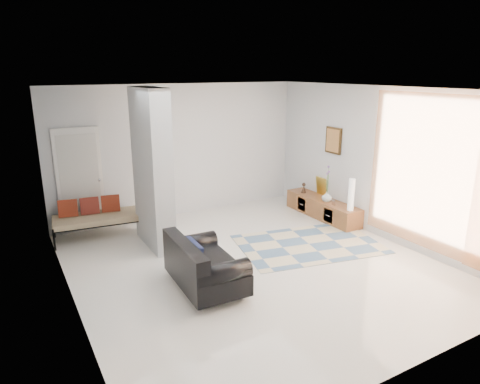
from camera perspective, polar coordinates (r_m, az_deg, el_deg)
floor at (r=7.11m, az=1.77°, el=-9.60°), size 6.00×6.00×0.00m
ceiling at (r=6.42m, az=1.99°, el=13.55°), size 6.00×6.00×0.00m
wall_back at (r=9.26m, az=-7.94°, el=5.45°), size 6.00×0.00×6.00m
wall_front at (r=4.50m, az=22.49°, el=-7.18°), size 6.00×0.00×6.00m
wall_left at (r=5.74m, az=-22.23°, el=-2.19°), size 0.00×6.00×6.00m
wall_right at (r=8.37m, az=18.17°, el=3.67°), size 0.00×6.00×6.00m
partition_column at (r=7.60m, az=-11.65°, el=2.95°), size 0.35×1.20×2.80m
hallway_door at (r=8.76m, az=-20.57°, el=1.41°), size 0.85×0.06×2.04m
curtain at (r=7.59m, az=24.15°, el=2.24°), size 0.00×2.55×2.55m
wall_art at (r=9.18m, az=12.36°, el=6.73°), size 0.04×0.45×0.55m
media_console at (r=9.39m, az=10.92°, el=-2.08°), size 0.45×1.98×0.80m
loveseat at (r=6.26m, az=-5.08°, el=-9.73°), size 0.88×1.44×0.76m
daybed at (r=8.50m, az=-18.46°, el=-3.05°), size 1.72×0.88×0.77m
area_rug at (r=7.96m, az=9.16°, el=-6.87°), size 2.79×2.14×0.01m
cylinder_lamp at (r=8.64m, az=14.61°, el=-0.35°), size 0.12×0.12×0.64m
bronze_figurine at (r=9.71m, az=8.50°, el=0.56°), size 0.13×0.13×0.23m
vase at (r=9.14m, az=11.49°, el=-0.61°), size 0.23×0.23×0.22m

